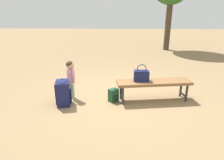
% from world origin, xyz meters
% --- Properties ---
extents(ground_plane, '(40.00, 40.00, 0.00)m').
position_xyz_m(ground_plane, '(0.00, 0.00, 0.00)').
color(ground_plane, '#8C704C').
rests_on(ground_plane, ground).
extents(park_bench, '(1.64, 0.65, 0.45)m').
position_xyz_m(park_bench, '(-0.74, 0.09, 0.39)').
color(park_bench, brown).
rests_on(park_bench, ground).
extents(handbag, '(0.32, 0.18, 0.37)m').
position_xyz_m(handbag, '(-0.46, 0.09, 0.58)').
color(handbag, '#191E4C').
rests_on(handbag, park_bench).
extents(child_standing, '(0.19, 0.18, 0.86)m').
position_xyz_m(child_standing, '(1.08, 0.07, 0.57)').
color(child_standing, '#B2D8B2').
rests_on(child_standing, ground).
extents(backpack_large, '(0.36, 0.40, 0.59)m').
position_xyz_m(backpack_large, '(1.17, 0.41, 0.30)').
color(backpack_large, '#191E4C').
rests_on(backpack_large, ground).
extents(backpack_small, '(0.24, 0.24, 0.33)m').
position_xyz_m(backpack_small, '(0.13, 0.20, 0.16)').
color(backpack_small, '#1E4C2D').
rests_on(backpack_small, ground).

